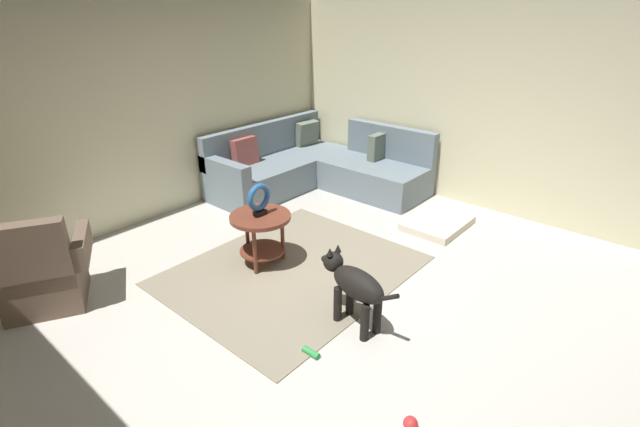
# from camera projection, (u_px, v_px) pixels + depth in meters

# --- Properties ---
(ground_plane) EXTENTS (6.00, 6.00, 0.10)m
(ground_plane) POSITION_uv_depth(u_px,v_px,m) (338.00, 310.00, 4.03)
(ground_plane) COLOR beige
(wall_back) EXTENTS (6.00, 0.12, 2.70)m
(wall_back) POSITION_uv_depth(u_px,v_px,m) (139.00, 106.00, 5.19)
(wall_back) COLOR beige
(wall_back) RESTS_ON ground_plane
(wall_right) EXTENTS (0.12, 6.00, 2.70)m
(wall_right) POSITION_uv_depth(u_px,v_px,m) (493.00, 101.00, 5.47)
(wall_right) COLOR beige
(wall_right) RESTS_ON ground_plane
(area_rug) EXTENTS (2.30, 1.90, 0.01)m
(area_rug) POSITION_uv_depth(u_px,v_px,m) (293.00, 270.00, 4.52)
(area_rug) COLOR gray
(area_rug) RESTS_ON ground_plane
(sectional_couch) EXTENTS (2.20, 2.25, 0.88)m
(sectional_couch) POSITION_uv_depth(u_px,v_px,m) (315.00, 169.00, 6.45)
(sectional_couch) COLOR slate
(sectional_couch) RESTS_ON ground_plane
(armchair) EXTENTS (0.99, 0.91, 0.88)m
(armchair) POSITION_uv_depth(u_px,v_px,m) (41.00, 273.00, 3.88)
(armchair) COLOR brown
(armchair) RESTS_ON ground_plane
(side_table) EXTENTS (0.60, 0.60, 0.54)m
(side_table) POSITION_uv_depth(u_px,v_px,m) (261.00, 226.00, 4.49)
(side_table) COLOR brown
(side_table) RESTS_ON ground_plane
(torus_sculpture) EXTENTS (0.28, 0.08, 0.33)m
(torus_sculpture) POSITION_uv_depth(u_px,v_px,m) (259.00, 199.00, 4.36)
(torus_sculpture) COLOR black
(torus_sculpture) RESTS_ON side_table
(dog_bed_mat) EXTENTS (0.80, 0.60, 0.09)m
(dog_bed_mat) POSITION_uv_depth(u_px,v_px,m) (437.00, 223.00, 5.40)
(dog_bed_mat) COLOR beige
(dog_bed_mat) RESTS_ON ground_plane
(dog) EXTENTS (0.30, 0.84, 0.63)m
(dog) POSITION_uv_depth(u_px,v_px,m) (354.00, 285.00, 3.62)
(dog) COLOR black
(dog) RESTS_ON ground_plane
(dog_toy_ball) EXTENTS (0.09, 0.09, 0.09)m
(dog_toy_ball) POSITION_uv_depth(u_px,v_px,m) (410.00, 424.00, 2.82)
(dog_toy_ball) COLOR red
(dog_toy_ball) RESTS_ON ground_plane
(dog_toy_rope) EXTENTS (0.05, 0.15, 0.05)m
(dog_toy_rope) POSITION_uv_depth(u_px,v_px,m) (311.00, 352.00, 3.42)
(dog_toy_rope) COLOR green
(dog_toy_rope) RESTS_ON ground_plane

